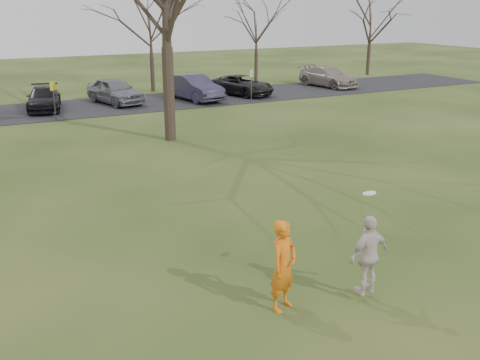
# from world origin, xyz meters

# --- Properties ---
(ground) EXTENTS (120.00, 120.00, 0.00)m
(ground) POSITION_xyz_m (0.00, 0.00, 0.00)
(ground) COLOR #1E380F
(ground) RESTS_ON ground
(parking_strip) EXTENTS (62.00, 6.50, 0.04)m
(parking_strip) POSITION_xyz_m (0.00, 25.00, 0.02)
(parking_strip) COLOR black
(parking_strip) RESTS_ON ground
(player_defender) EXTENTS (0.85, 0.73, 1.96)m
(player_defender) POSITION_xyz_m (-1.05, 0.01, 0.98)
(player_defender) COLOR orange
(player_defender) RESTS_ON ground
(car_3) EXTENTS (2.63, 4.78, 1.31)m
(car_3) POSITION_xyz_m (-2.07, 25.43, 0.70)
(car_3) COLOR black
(car_3) RESTS_ON parking_strip
(car_4) EXTENTS (3.02, 4.99, 1.59)m
(car_4) POSITION_xyz_m (2.20, 25.51, 0.84)
(car_4) COLOR slate
(car_4) RESTS_ON parking_strip
(car_5) EXTENTS (2.61, 5.12, 1.61)m
(car_5) POSITION_xyz_m (7.11, 24.47, 0.84)
(car_5) COLOR #313048
(car_5) RESTS_ON parking_strip
(car_6) EXTENTS (3.63, 5.23, 1.33)m
(car_6) POSITION_xyz_m (10.84, 24.91, 0.70)
(car_6) COLOR black
(car_6) RESTS_ON parking_strip
(car_7) EXTENTS (2.87, 5.27, 1.45)m
(car_7) POSITION_xyz_m (18.46, 25.51, 0.76)
(car_7) COLOR gray
(car_7) RESTS_ON parking_strip
(catching_play) EXTENTS (1.06, 0.54, 2.24)m
(catching_play) POSITION_xyz_m (0.72, -0.50, 1.05)
(catching_play) COLOR beige
(catching_play) RESTS_ON ground
(sign_yellow) EXTENTS (0.35, 0.35, 2.08)m
(sign_yellow) POSITION_xyz_m (-2.00, 22.00, 1.45)
(sign_yellow) COLOR #47474C
(sign_yellow) RESTS_ON ground
(sign_white) EXTENTS (0.35, 0.35, 2.08)m
(sign_white) POSITION_xyz_m (10.00, 22.00, 1.45)
(sign_white) COLOR #47474C
(sign_white) RESTS_ON ground
(small_tree_row) EXTENTS (55.00, 5.90, 8.50)m
(small_tree_row) POSITION_xyz_m (4.38, 30.06, 3.89)
(small_tree_row) COLOR #352821
(small_tree_row) RESTS_ON ground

